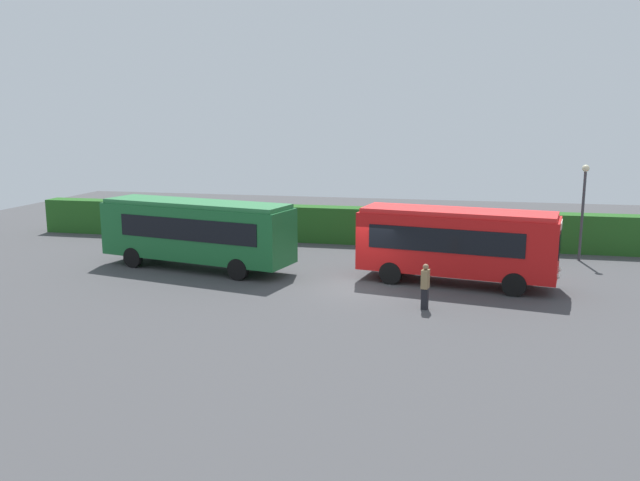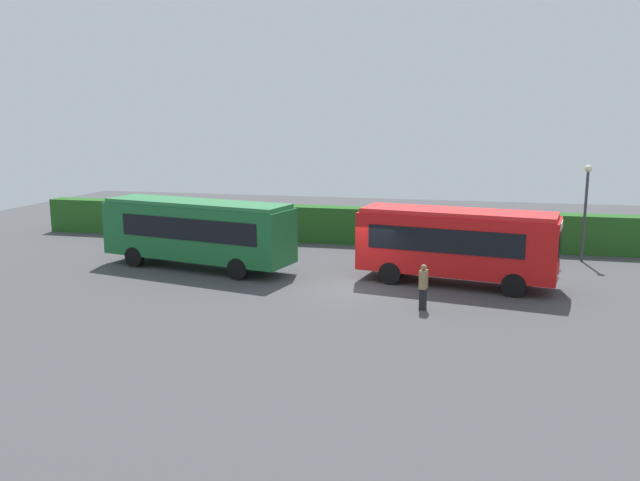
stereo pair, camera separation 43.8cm
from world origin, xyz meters
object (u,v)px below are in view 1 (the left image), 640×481
person_left (245,237)px  traffic_cone (360,252)px  lamppost (583,200)px  bus_green (196,230)px  person_center (425,285)px  bus_red (457,242)px

person_left → traffic_cone: person_left is taller
lamppost → bus_green: bearing=-162.2°
person_center → bus_red: bearing=-93.5°
bus_red → person_center: bus_red is taller
bus_green → bus_red: bearing=-168.9°
bus_green → person_center: bearing=170.7°
lamppost → person_center: bearing=-124.9°
bus_green → bus_red: 12.37m
bus_red → person_center: 4.45m
person_center → person_left: bearing=-27.8°
bus_red → person_center: bearing=-94.7°
person_center → lamppost: bearing=-113.8°
bus_green → lamppost: size_ratio=2.04×
person_left → lamppost: lamppost is taller
bus_green → person_left: bus_green is taller
person_center → lamppost: (7.30, 10.47, 2.19)m
bus_green → lamppost: bearing=-149.8°
traffic_cone → lamppost: bearing=8.6°
bus_red → lamppost: lamppost is taller
bus_green → traffic_cone: bus_green is taller
traffic_cone → person_center: bearing=-66.1°
traffic_cone → lamppost: 11.67m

